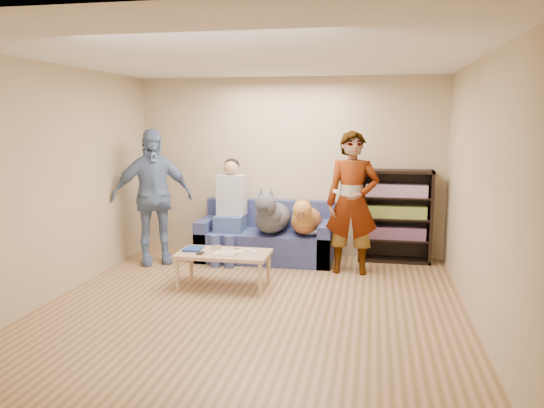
% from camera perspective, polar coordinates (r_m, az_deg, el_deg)
% --- Properties ---
extents(ground, '(5.00, 5.00, 0.00)m').
position_cam_1_polar(ground, '(5.70, -2.32, -11.37)').
color(ground, olive).
rests_on(ground, ground).
extents(ceiling, '(5.00, 5.00, 0.00)m').
position_cam_1_polar(ceiling, '(5.38, -2.51, 15.57)').
color(ceiling, white).
rests_on(ceiling, ground).
extents(wall_back, '(4.50, 0.00, 4.50)m').
position_cam_1_polar(wall_back, '(7.83, 1.80, 4.01)').
color(wall_back, tan).
rests_on(wall_back, ground).
extents(wall_front, '(4.50, 0.00, 4.50)m').
position_cam_1_polar(wall_front, '(3.05, -13.30, -4.28)').
color(wall_front, tan).
rests_on(wall_front, ground).
extents(wall_left, '(0.00, 5.00, 5.00)m').
position_cam_1_polar(wall_left, '(6.29, -22.78, 2.06)').
color(wall_left, tan).
rests_on(wall_left, ground).
extents(wall_right, '(0.00, 5.00, 5.00)m').
position_cam_1_polar(wall_right, '(5.34, 21.79, 1.00)').
color(wall_right, tan).
rests_on(wall_right, ground).
extents(blanket, '(0.36, 0.31, 0.12)m').
position_cam_1_polar(blanket, '(7.30, 4.20, -2.82)').
color(blanket, '#A8A8AC').
rests_on(blanket, sofa).
extents(person_standing_right, '(0.68, 0.45, 1.85)m').
position_cam_1_polar(person_standing_right, '(6.92, 8.62, 0.11)').
color(person_standing_right, gray).
rests_on(person_standing_right, ground).
extents(person_standing_left, '(1.17, 0.96, 1.87)m').
position_cam_1_polar(person_standing_left, '(7.50, -12.75, 0.77)').
color(person_standing_left, '#6D7FAE').
rests_on(person_standing_left, ground).
extents(held_controller, '(0.08, 0.13, 0.03)m').
position_cam_1_polar(held_controller, '(6.71, 6.88, 1.35)').
color(held_controller, white).
rests_on(held_controller, person_standing_right).
extents(notebook_blue, '(0.20, 0.26, 0.03)m').
position_cam_1_polar(notebook_blue, '(6.56, -8.48, -4.78)').
color(notebook_blue, navy).
rests_on(notebook_blue, coffee_table).
extents(papers, '(0.26, 0.20, 0.02)m').
position_cam_1_polar(papers, '(6.28, -5.04, -5.37)').
color(papers, silver).
rests_on(papers, coffee_table).
extents(magazine, '(0.22, 0.17, 0.01)m').
position_cam_1_polar(magazine, '(6.29, -4.73, -5.22)').
color(magazine, '#C1BB9A').
rests_on(magazine, coffee_table).
extents(camera_silver, '(0.11, 0.06, 0.05)m').
position_cam_1_polar(camera_silver, '(6.53, -5.96, -4.67)').
color(camera_silver, '#BCBCC1').
rests_on(camera_silver, coffee_table).
extents(controller_a, '(0.04, 0.13, 0.03)m').
position_cam_1_polar(controller_a, '(6.41, -2.57, -4.97)').
color(controller_a, silver).
rests_on(controller_a, coffee_table).
extents(controller_b, '(0.09, 0.06, 0.03)m').
position_cam_1_polar(controller_b, '(6.32, -2.03, -5.18)').
color(controller_b, white).
rests_on(controller_b, coffee_table).
extents(headphone_cup_a, '(0.07, 0.07, 0.02)m').
position_cam_1_polar(headphone_cup_a, '(6.32, -3.53, -5.24)').
color(headphone_cup_a, white).
rests_on(headphone_cup_a, coffee_table).
extents(headphone_cup_b, '(0.07, 0.07, 0.02)m').
position_cam_1_polar(headphone_cup_b, '(6.40, -3.35, -5.07)').
color(headphone_cup_b, white).
rests_on(headphone_cup_b, coffee_table).
extents(pen_orange, '(0.13, 0.06, 0.01)m').
position_cam_1_polar(pen_orange, '(6.25, -5.82, -5.49)').
color(pen_orange, '#C56D1B').
rests_on(pen_orange, coffee_table).
extents(pen_black, '(0.13, 0.08, 0.01)m').
position_cam_1_polar(pen_black, '(6.53, -3.78, -4.83)').
color(pen_black, black).
rests_on(pen_black, coffee_table).
extents(wallet, '(0.07, 0.12, 0.02)m').
position_cam_1_polar(wallet, '(6.35, -7.71, -5.25)').
color(wallet, black).
rests_on(wallet, coffee_table).
extents(sofa, '(1.90, 0.85, 0.82)m').
position_cam_1_polar(sofa, '(7.64, -0.57, -3.86)').
color(sofa, '#515B93').
rests_on(sofa, ground).
extents(person_seated, '(0.40, 0.73, 1.47)m').
position_cam_1_polar(person_seated, '(7.54, -4.55, -0.25)').
color(person_seated, '#436393').
rests_on(person_seated, sofa).
extents(dog_gray, '(0.47, 1.28, 0.69)m').
position_cam_1_polar(dog_gray, '(7.36, -0.06, -1.27)').
color(dog_gray, '#464A50').
rests_on(dog_gray, sofa).
extents(dog_tan, '(0.41, 1.17, 0.60)m').
position_cam_1_polar(dog_tan, '(7.30, 3.65, -1.63)').
color(dog_tan, '#AE6135').
rests_on(dog_tan, sofa).
extents(coffee_table, '(1.10, 0.60, 0.42)m').
position_cam_1_polar(coffee_table, '(6.40, -5.22, -5.59)').
color(coffee_table, tan).
rests_on(coffee_table, ground).
extents(bookshelf, '(1.00, 0.34, 1.30)m').
position_cam_1_polar(bookshelf, '(7.65, 13.12, -1.04)').
color(bookshelf, black).
rests_on(bookshelf, ground).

